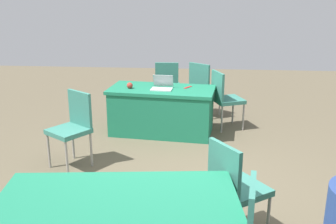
{
  "coord_description": "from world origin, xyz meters",
  "views": [
    {
      "loc": [
        -0.19,
        4.06,
        2.24
      ],
      "look_at": [
        0.17,
        -0.17,
        0.9
      ],
      "focal_mm": 42.56,
      "sensor_mm": 36.0,
      "label": 1
    }
  ],
  "objects": [
    {
      "name": "chair_near_front",
      "position": [
        -0.52,
        0.8,
        0.54
      ],
      "size": [
        0.61,
        0.61,
        0.95
      ],
      "rotation": [
        0.0,
        0.0,
        2.19
      ],
      "color": "#9E9993",
      "rests_on": "ground"
    },
    {
      "name": "yarn_ball",
      "position": [
        0.91,
        -1.88,
        0.78
      ],
      "size": [
        0.09,
        0.09,
        0.09
      ],
      "primitive_type": "sphere",
      "color": "#B2382D",
      "rests_on": "table_foreground"
    },
    {
      "name": "chair_tucked_right",
      "position": [
        -0.24,
        -2.84,
        0.57
      ],
      "size": [
        0.61,
        0.61,
        0.98
      ],
      "rotation": [
        0.0,
        0.0,
        2.52
      ],
      "color": "#9E9993",
      "rests_on": "ground"
    },
    {
      "name": "laptop_silver",
      "position": [
        0.4,
        -1.88,
        0.77
      ],
      "size": [
        0.34,
        0.32,
        0.21
      ],
      "rotation": [
        0.0,
        0.0,
        -0.08
      ],
      "color": "silver",
      "rests_on": "table_foreground"
    },
    {
      "name": "chair_aisle",
      "position": [
        0.43,
        -3.1,
        0.54
      ],
      "size": [
        0.45,
        0.45,
        0.94
      ],
      "rotation": [
        0.0,
        0.0,
        3.17
      ],
      "color": "#9E9993",
      "rests_on": "ground"
    },
    {
      "name": "chair_tucked_left",
      "position": [
        1.42,
        -0.61,
        0.56
      ],
      "size": [
        0.61,
        0.61,
        0.97
      ],
      "rotation": [
        0.0,
        0.0,
        -0.61
      ],
      "color": "#9E9993",
      "rests_on": "ground"
    },
    {
      "name": "table_foreground",
      "position": [
        0.41,
        -1.93,
        0.37
      ],
      "size": [
        1.71,
        0.95,
        0.73
      ],
      "rotation": [
        0.0,
        0.0,
        -0.11
      ],
      "color": "#1E7A56",
      "rests_on": "ground"
    },
    {
      "name": "scissors_red",
      "position": [
        0.01,
        -2.01,
        0.73
      ],
      "size": [
        0.13,
        0.17,
        0.01
      ],
      "primitive_type": "cube",
      "rotation": [
        0.0,
        0.0,
        0.98
      ],
      "color": "red",
      "rests_on": "table_foreground"
    },
    {
      "name": "chair_by_pillar",
      "position": [
        -0.58,
        -2.22,
        0.55
      ],
      "size": [
        0.57,
        0.57,
        0.96
      ],
      "rotation": [
        0.0,
        0.0,
        1.96
      ],
      "color": "#9E9993",
      "rests_on": "ground"
    },
    {
      "name": "ground_plane",
      "position": [
        0.0,
        0.0,
        0.0
      ],
      "size": [
        14.4,
        14.4,
        0.0
      ],
      "primitive_type": "plane",
      "color": "brown"
    }
  ]
}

